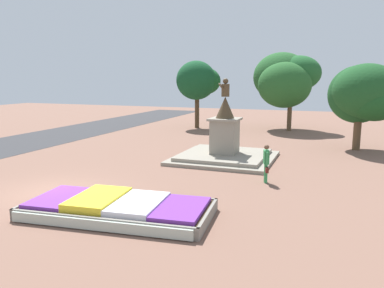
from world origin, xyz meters
The scene contains 7 objects.
ground_plane centered at (0.00, 0.00, 0.00)m, with size 87.72×87.72×0.00m, color brown.
flower_planter centered at (3.86, -1.28, 0.26)m, with size 6.59×3.54×0.63m.
statue_monument centered at (4.85, 8.53, 0.79)m, with size 5.46×5.46×4.58m.
pedestrian_with_handbag centered at (7.88, 4.55, 0.97)m, with size 0.36×0.71×1.72m.
park_tree_far_left centered at (12.32, 14.39, 3.58)m, with size 4.38×4.16×5.50m.
park_tree_behind_statue centered at (6.40, 22.62, 4.53)m, with size 5.98×6.03×6.89m.
park_tree_far_right centered at (-1.20, 21.07, 4.36)m, with size 3.93×3.74×6.17m.
Camera 1 is at (10.50, -11.66, 4.58)m, focal length 35.00 mm.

